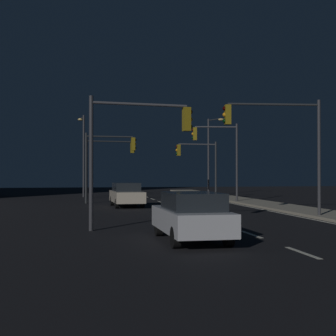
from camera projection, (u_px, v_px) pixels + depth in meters
ground_plane at (216, 222)px, 21.40m from camera, size 112.00×112.00×0.00m
lane_markings_center at (198, 215)px, 24.84m from camera, size 0.14×50.00×0.01m
lane_edge_line at (273, 212)px, 27.17m from camera, size 0.14×53.00×0.01m
car at (191, 216)px, 15.29m from camera, size 1.89×4.43×1.57m
car_oncoming at (127, 194)px, 31.29m from camera, size 2.01×4.47×1.57m
traffic_light_near_right at (198, 158)px, 41.22m from camera, size 3.68×0.39×4.82m
traffic_light_far_left at (138, 136)px, 18.61m from camera, size 4.13×0.64×5.13m
traffic_light_mid_left at (218, 147)px, 35.63m from camera, size 3.46×0.69×5.78m
traffic_light_overhead_east at (109, 154)px, 35.20m from camera, size 3.79×0.36×5.16m
traffic_light_far_center at (278, 133)px, 23.24m from camera, size 4.86×0.71×5.66m
traffic_light_far_right at (108, 156)px, 42.06m from camera, size 4.34×0.63×5.27m
street_lamp_across_street at (211, 149)px, 46.61m from camera, size 1.14×2.04×7.43m
street_lamp_median at (83, 148)px, 44.44m from camera, size 0.65×1.67×7.60m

